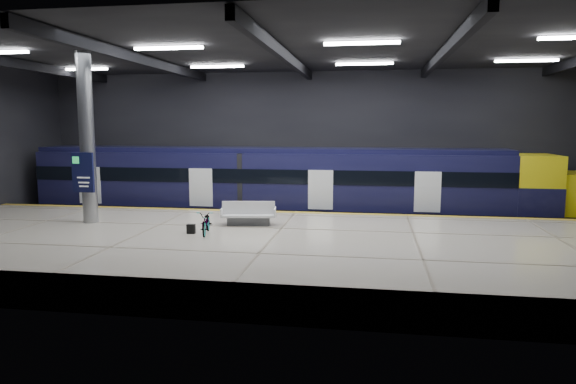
# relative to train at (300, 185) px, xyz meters

# --- Properties ---
(ground) EXTENTS (30.00, 30.00, 0.00)m
(ground) POSITION_rel_train_xyz_m (0.18, -5.50, -2.06)
(ground) COLOR black
(ground) RESTS_ON ground
(room_shell) EXTENTS (30.10, 16.10, 8.05)m
(room_shell) POSITION_rel_train_xyz_m (0.18, -5.49, 3.66)
(room_shell) COLOR black
(room_shell) RESTS_ON ground
(platform) EXTENTS (30.00, 11.00, 1.10)m
(platform) POSITION_rel_train_xyz_m (0.18, -8.00, -1.51)
(platform) COLOR beige
(platform) RESTS_ON ground
(safety_strip) EXTENTS (30.00, 0.40, 0.01)m
(safety_strip) POSITION_rel_train_xyz_m (0.18, -2.75, -0.95)
(safety_strip) COLOR gold
(safety_strip) RESTS_ON platform
(rails) EXTENTS (30.00, 1.52, 0.16)m
(rails) POSITION_rel_train_xyz_m (0.18, 0.00, -1.98)
(rails) COLOR gray
(rails) RESTS_ON ground
(train) EXTENTS (29.40, 2.84, 3.79)m
(train) POSITION_rel_train_xyz_m (0.00, 0.00, 0.00)
(train) COLOR black
(train) RESTS_ON ground
(bench) EXTENTS (2.29, 1.23, 0.96)m
(bench) POSITION_rel_train_xyz_m (-1.23, -6.04, -0.62)
(bench) COLOR #595B60
(bench) RESTS_ON platform
(bicycle) EXTENTS (0.90, 1.77, 0.89)m
(bicycle) POSITION_rel_train_xyz_m (-2.34, -8.01, -0.52)
(bicycle) COLOR #99999E
(bicycle) RESTS_ON platform
(pannier_bag) EXTENTS (0.31, 0.19, 0.35)m
(pannier_bag) POSITION_rel_train_xyz_m (-2.94, -8.01, -0.78)
(pannier_bag) COLOR black
(pannier_bag) RESTS_ON platform
(info_column) EXTENTS (0.90, 0.78, 6.90)m
(info_column) POSITION_rel_train_xyz_m (-7.82, -6.52, 2.40)
(info_column) COLOR #9EA0A5
(info_column) RESTS_ON platform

